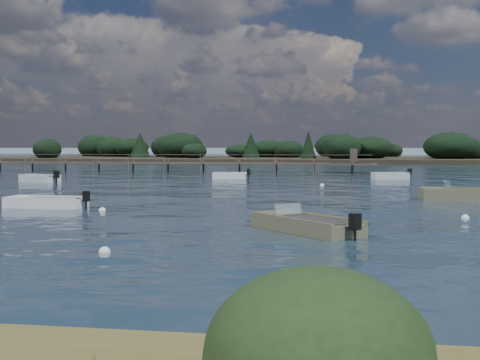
% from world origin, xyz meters
% --- Properties ---
extents(ground, '(400.00, 400.00, 0.00)m').
position_xyz_m(ground, '(0.00, 60.00, 0.00)').
color(ground, '#152431').
rests_on(ground, ground).
extents(tender_far_white, '(3.38, 1.30, 1.15)m').
position_xyz_m(tender_far_white, '(-7.51, 33.96, 0.16)').
color(tender_far_white, white).
rests_on(tender_far_white, ground).
extents(tender_far_grey, '(3.91, 2.61, 1.25)m').
position_xyz_m(tender_far_grey, '(-21.97, 26.27, 0.18)').
color(tender_far_grey, silver).
rests_on(tender_far_grey, ground).
extents(dinghy_mid_grey, '(4.10, 1.59, 1.03)m').
position_xyz_m(dinghy_mid_grey, '(-11.77, 7.09, 0.14)').
color(dinghy_mid_grey, white).
rests_on(dinghy_mid_grey, ground).
extents(tender_far_grey_b, '(3.63, 2.04, 1.22)m').
position_xyz_m(tender_far_grey_b, '(6.83, 35.50, 0.17)').
color(tender_far_grey_b, silver).
rests_on(tender_far_grey_b, ground).
extents(dinghy_near_olive, '(4.05, 4.17, 1.12)m').
position_xyz_m(dinghy_near_olive, '(0.85, 0.70, 0.15)').
color(dinghy_near_olive, '#726F4C').
rests_on(dinghy_near_olive, ground).
extents(dinghy_mid_white_b, '(5.40, 1.97, 1.34)m').
position_xyz_m(dinghy_mid_white_b, '(9.02, 14.43, 0.18)').
color(dinghy_mid_white_b, '#726F4C').
rests_on(dinghy_mid_white_b, ground).
extents(buoy_a, '(0.32, 0.32, 0.32)m').
position_xyz_m(buoy_a, '(-4.39, -4.17, 0.00)').
color(buoy_a, white).
rests_on(buoy_a, ground).
extents(buoy_b, '(0.32, 0.32, 0.32)m').
position_xyz_m(buoy_b, '(7.05, 5.49, 0.00)').
color(buoy_b, white).
rests_on(buoy_b, ground).
extents(buoy_c, '(0.32, 0.32, 0.32)m').
position_xyz_m(buoy_c, '(-8.52, 6.03, 0.00)').
color(buoy_c, white).
rests_on(buoy_c, ground).
extents(buoy_e, '(0.32, 0.32, 0.32)m').
position_xyz_m(buoy_e, '(0.95, 25.48, 0.00)').
color(buoy_e, white).
rests_on(buoy_e, ground).
extents(jetty, '(64.50, 3.20, 3.40)m').
position_xyz_m(jetty, '(-21.74, 47.99, 0.98)').
color(jetty, '#4A3E36').
rests_on(jetty, ground).
extents(far_headland, '(190.00, 40.00, 5.80)m').
position_xyz_m(far_headland, '(25.00, 100.00, 1.96)').
color(far_headland, black).
rests_on(far_headland, ground).
extents(distant_haze, '(280.00, 20.00, 2.40)m').
position_xyz_m(distant_haze, '(-90.00, 230.00, 0.00)').
color(distant_haze, '#98ADBC').
rests_on(distant_haze, ground).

